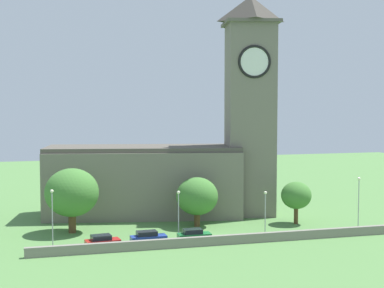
{
  "coord_description": "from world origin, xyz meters",
  "views": [
    {
      "loc": [
        -23.43,
        -73.97,
        18.35
      ],
      "look_at": [
        -1.35,
        7.06,
        12.37
      ],
      "focal_mm": 54.38,
      "sensor_mm": 36.0,
      "label": 1
    }
  ],
  "objects_px": {
    "car_green": "(194,235)",
    "tree_riverside_west": "(72,193)",
    "streetlamp_west_end": "(52,209)",
    "car_blue": "(148,237)",
    "streetlamp_west_mid": "(178,207)",
    "tree_riverside_east": "(197,196)",
    "streetlamp_east_mid": "(359,194)",
    "church": "(181,154)",
    "car_red": "(102,241)",
    "streetlamp_central": "(265,205)",
    "tree_by_tower": "(296,196)"
  },
  "relations": [
    {
      "from": "streetlamp_west_end",
      "to": "streetlamp_east_mid",
      "type": "bearing_deg",
      "value": 0.86
    },
    {
      "from": "streetlamp_west_end",
      "to": "streetlamp_central",
      "type": "height_order",
      "value": "streetlamp_west_end"
    },
    {
      "from": "car_green",
      "to": "car_blue",
      "type": "bearing_deg",
      "value": 178.57
    },
    {
      "from": "car_red",
      "to": "tree_riverside_west",
      "type": "height_order",
      "value": "tree_riverside_west"
    },
    {
      "from": "church",
      "to": "streetlamp_central",
      "type": "bearing_deg",
      "value": -63.72
    },
    {
      "from": "car_blue",
      "to": "streetlamp_east_mid",
      "type": "height_order",
      "value": "streetlamp_east_mid"
    },
    {
      "from": "streetlamp_west_mid",
      "to": "tree_riverside_east",
      "type": "distance_m",
      "value": 8.76
    },
    {
      "from": "streetlamp_east_mid",
      "to": "tree_riverside_east",
      "type": "height_order",
      "value": "streetlamp_east_mid"
    },
    {
      "from": "car_red",
      "to": "streetlamp_west_end",
      "type": "distance_m",
      "value": 7.66
    },
    {
      "from": "streetlamp_east_mid",
      "to": "tree_riverside_east",
      "type": "bearing_deg",
      "value": 164.94
    },
    {
      "from": "streetlamp_west_mid",
      "to": "tree_by_tower",
      "type": "distance_m",
      "value": 20.35
    },
    {
      "from": "car_blue",
      "to": "streetlamp_east_mid",
      "type": "relative_size",
      "value": 0.64
    },
    {
      "from": "streetlamp_central",
      "to": "streetlamp_east_mid",
      "type": "distance_m",
      "value": 15.25
    },
    {
      "from": "car_red",
      "to": "streetlamp_central",
      "type": "bearing_deg",
      "value": 5.84
    },
    {
      "from": "car_blue",
      "to": "car_green",
      "type": "bearing_deg",
      "value": -1.43
    },
    {
      "from": "car_green",
      "to": "church",
      "type": "bearing_deg",
      "value": 81.3
    },
    {
      "from": "car_blue",
      "to": "streetlamp_west_mid",
      "type": "height_order",
      "value": "streetlamp_west_mid"
    },
    {
      "from": "car_blue",
      "to": "tree_riverside_east",
      "type": "distance_m",
      "value": 13.11
    },
    {
      "from": "streetlamp_central",
      "to": "tree_riverside_west",
      "type": "bearing_deg",
      "value": 163.83
    },
    {
      "from": "streetlamp_west_mid",
      "to": "streetlamp_east_mid",
      "type": "relative_size",
      "value": 0.9
    },
    {
      "from": "streetlamp_west_end",
      "to": "car_green",
      "type": "bearing_deg",
      "value": -6.2
    },
    {
      "from": "streetlamp_west_mid",
      "to": "streetlamp_east_mid",
      "type": "height_order",
      "value": "streetlamp_east_mid"
    },
    {
      "from": "car_blue",
      "to": "tree_by_tower",
      "type": "distance_m",
      "value": 25.18
    },
    {
      "from": "car_green",
      "to": "tree_riverside_west",
      "type": "xyz_separation_m",
      "value": [
        -15.23,
        9.42,
        4.87
      ]
    },
    {
      "from": "car_blue",
      "to": "car_green",
      "type": "height_order",
      "value": "car_blue"
    },
    {
      "from": "church",
      "to": "tree_by_tower",
      "type": "xyz_separation_m",
      "value": [
        15.14,
        -11.56,
        -5.63
      ]
    },
    {
      "from": "car_blue",
      "to": "streetlamp_west_mid",
      "type": "bearing_deg",
      "value": 16.65
    },
    {
      "from": "streetlamp_east_mid",
      "to": "car_red",
      "type": "bearing_deg",
      "value": -175.29
    },
    {
      "from": "car_red",
      "to": "streetlamp_west_mid",
      "type": "height_order",
      "value": "streetlamp_west_mid"
    },
    {
      "from": "car_blue",
      "to": "tree_riverside_west",
      "type": "height_order",
      "value": "tree_riverside_west"
    },
    {
      "from": "car_green",
      "to": "streetlamp_west_end",
      "type": "relative_size",
      "value": 0.6
    },
    {
      "from": "car_red",
      "to": "tree_by_tower",
      "type": "bearing_deg",
      "value": 13.48
    },
    {
      "from": "car_red",
      "to": "tree_riverside_east",
      "type": "distance_m",
      "value": 18.13
    },
    {
      "from": "tree_by_tower",
      "to": "car_green",
      "type": "bearing_deg",
      "value": -159.52
    },
    {
      "from": "streetlamp_east_mid",
      "to": "tree_by_tower",
      "type": "bearing_deg",
      "value": 153.62
    },
    {
      "from": "streetlamp_west_end",
      "to": "streetlamp_east_mid",
      "type": "height_order",
      "value": "streetlamp_west_end"
    },
    {
      "from": "car_green",
      "to": "tree_riverside_east",
      "type": "bearing_deg",
      "value": 71.64
    },
    {
      "from": "car_red",
      "to": "streetlamp_west_end",
      "type": "height_order",
      "value": "streetlamp_west_end"
    },
    {
      "from": "car_red",
      "to": "streetlamp_east_mid",
      "type": "distance_m",
      "value": 38.59
    },
    {
      "from": "streetlamp_east_mid",
      "to": "car_blue",
      "type": "bearing_deg",
      "value": -175.59
    },
    {
      "from": "car_blue",
      "to": "church",
      "type": "bearing_deg",
      "value": 63.74
    },
    {
      "from": "car_blue",
      "to": "streetlamp_west_mid",
      "type": "distance_m",
      "value": 5.83
    },
    {
      "from": "church",
      "to": "streetlamp_west_end",
      "type": "distance_m",
      "value": 27.02
    },
    {
      "from": "car_red",
      "to": "streetlamp_east_mid",
      "type": "bearing_deg",
      "value": 4.71
    },
    {
      "from": "streetlamp_west_mid",
      "to": "car_blue",
      "type": "bearing_deg",
      "value": -163.35
    },
    {
      "from": "church",
      "to": "streetlamp_central",
      "type": "relative_size",
      "value": 6.42
    },
    {
      "from": "car_blue",
      "to": "tree_riverside_east",
      "type": "relative_size",
      "value": 0.65
    },
    {
      "from": "streetlamp_east_mid",
      "to": "tree_by_tower",
      "type": "xyz_separation_m",
      "value": [
        -8.18,
        4.06,
        -0.54
      ]
    },
    {
      "from": "tree_riverside_east",
      "to": "car_red",
      "type": "bearing_deg",
      "value": -148.1
    },
    {
      "from": "church",
      "to": "tree_riverside_east",
      "type": "height_order",
      "value": "church"
    }
  ]
}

